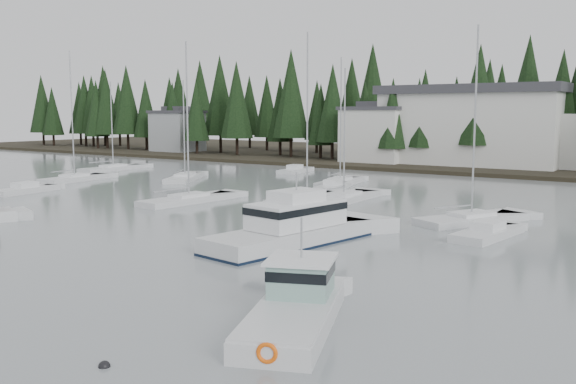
{
  "coord_description": "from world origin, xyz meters",
  "views": [
    {
      "loc": [
        24.51,
        -5.59,
        7.75
      ],
      "look_at": [
        0.75,
        28.93,
        2.5
      ],
      "focal_mm": 40.0,
      "sensor_mm": 36.0,
      "label": 1
    }
  ],
  "objects_px": {
    "house_far_west": "(177,130)",
    "lobster_boat_teal": "(295,311)",
    "sailboat_10": "(185,179)",
    "runabout_4": "(333,188)",
    "house_west": "(377,133)",
    "runabout_3": "(295,172)",
    "sailboat_6": "(189,201)",
    "runabout_0": "(25,191)",
    "sailboat_8": "(75,180)",
    "sailboat_12": "(307,201)",
    "harbor_inn": "(487,126)",
    "sailboat_4": "(340,184)",
    "sailboat_0": "(471,221)",
    "runabout_1": "(488,235)",
    "sailboat_11": "(344,200)",
    "sailboat_3": "(113,170)",
    "cabin_cruiser_center": "(292,232)"
  },
  "relations": [
    {
      "from": "harbor_inn",
      "to": "runabout_1",
      "type": "distance_m",
      "value": 51.32
    },
    {
      "from": "house_far_west",
      "to": "lobster_boat_teal",
      "type": "relative_size",
      "value": 1.03
    },
    {
      "from": "sailboat_4",
      "to": "sailboat_10",
      "type": "xyz_separation_m",
      "value": [
        -17.03,
        -5.97,
        -0.03
      ]
    },
    {
      "from": "house_west",
      "to": "sailboat_12",
      "type": "height_order",
      "value": "sailboat_12"
    },
    {
      "from": "lobster_boat_teal",
      "to": "sailboat_12",
      "type": "height_order",
      "value": "sailboat_12"
    },
    {
      "from": "sailboat_0",
      "to": "sailboat_11",
      "type": "distance_m",
      "value": 13.81
    },
    {
      "from": "harbor_inn",
      "to": "sailboat_10",
      "type": "xyz_separation_m",
      "value": [
        -23.7,
        -34.44,
        -5.71
      ]
    },
    {
      "from": "sailboat_4",
      "to": "house_west",
      "type": "bearing_deg",
      "value": 10.71
    },
    {
      "from": "sailboat_12",
      "to": "runabout_1",
      "type": "relative_size",
      "value": 2.27
    },
    {
      "from": "sailboat_8",
      "to": "runabout_3",
      "type": "xyz_separation_m",
      "value": [
        15.09,
        22.24,
        0.04
      ]
    },
    {
      "from": "sailboat_10",
      "to": "runabout_1",
      "type": "bearing_deg",
      "value": -138.66
    },
    {
      "from": "harbor_inn",
      "to": "sailboat_8",
      "type": "relative_size",
      "value": 1.97
    },
    {
      "from": "house_west",
      "to": "house_far_west",
      "type": "bearing_deg",
      "value": 177.27
    },
    {
      "from": "sailboat_10",
      "to": "runabout_0",
      "type": "height_order",
      "value": "sailboat_10"
    },
    {
      "from": "lobster_boat_teal",
      "to": "sailboat_8",
      "type": "height_order",
      "value": "sailboat_8"
    },
    {
      "from": "sailboat_0",
      "to": "runabout_1",
      "type": "xyz_separation_m",
      "value": [
        2.61,
        -4.67,
        0.05
      ]
    },
    {
      "from": "sailboat_8",
      "to": "sailboat_12",
      "type": "distance_m",
      "value": 30.89
    },
    {
      "from": "sailboat_6",
      "to": "runabout_0",
      "type": "bearing_deg",
      "value": 107.72
    },
    {
      "from": "cabin_cruiser_center",
      "to": "house_far_west",
      "type": "bearing_deg",
      "value": 57.43
    },
    {
      "from": "sailboat_3",
      "to": "sailboat_10",
      "type": "relative_size",
      "value": 1.04
    },
    {
      "from": "house_far_west",
      "to": "runabout_3",
      "type": "bearing_deg",
      "value": -25.67
    },
    {
      "from": "runabout_0",
      "to": "sailboat_11",
      "type": "bearing_deg",
      "value": -73.84
    },
    {
      "from": "runabout_0",
      "to": "runabout_3",
      "type": "relative_size",
      "value": 1.09
    },
    {
      "from": "runabout_3",
      "to": "house_far_west",
      "type": "bearing_deg",
      "value": 56.8
    },
    {
      "from": "runabout_4",
      "to": "sailboat_12",
      "type": "bearing_deg",
      "value": -176.72
    },
    {
      "from": "house_far_west",
      "to": "runabout_4",
      "type": "distance_m",
      "value": 60.9
    },
    {
      "from": "lobster_boat_teal",
      "to": "sailboat_4",
      "type": "distance_m",
      "value": 45.94
    },
    {
      "from": "sailboat_0",
      "to": "house_far_west",
      "type": "bearing_deg",
      "value": 85.07
    },
    {
      "from": "house_far_west",
      "to": "runabout_1",
      "type": "height_order",
      "value": "house_far_west"
    },
    {
      "from": "runabout_0",
      "to": "lobster_boat_teal",
      "type": "bearing_deg",
      "value": -119.78
    },
    {
      "from": "sailboat_3",
      "to": "sailboat_0",
      "type": "bearing_deg",
      "value": -106.57
    },
    {
      "from": "sailboat_10",
      "to": "runabout_4",
      "type": "xyz_separation_m",
      "value": [
        18.65,
        1.68,
        0.07
      ]
    },
    {
      "from": "sailboat_3",
      "to": "runabout_1",
      "type": "bearing_deg",
      "value": -110.41
    },
    {
      "from": "house_west",
      "to": "sailboat_3",
      "type": "xyz_separation_m",
      "value": [
        -25.17,
        -27.51,
        -4.59
      ]
    },
    {
      "from": "sailboat_11",
      "to": "runabout_1",
      "type": "relative_size",
      "value": 1.82
    },
    {
      "from": "runabout_0",
      "to": "runabout_1",
      "type": "bearing_deg",
      "value": -93.74
    },
    {
      "from": "cabin_cruiser_center",
      "to": "sailboat_10",
      "type": "relative_size",
      "value": 1.0
    },
    {
      "from": "sailboat_0",
      "to": "sailboat_3",
      "type": "relative_size",
      "value": 1.16
    },
    {
      "from": "house_far_west",
      "to": "harbor_inn",
      "type": "xyz_separation_m",
      "value": [
        57.04,
        1.34,
        1.37
      ]
    },
    {
      "from": "sailboat_11",
      "to": "runabout_4",
      "type": "distance_m",
      "value": 8.14
    },
    {
      "from": "harbor_inn",
      "to": "runabout_0",
      "type": "relative_size",
      "value": 4.21
    },
    {
      "from": "sailboat_4",
      "to": "sailboat_11",
      "type": "xyz_separation_m",
      "value": [
        6.56,
        -10.76,
        -0.03
      ]
    },
    {
      "from": "house_far_west",
      "to": "harbor_inn",
      "type": "height_order",
      "value": "harbor_inn"
    },
    {
      "from": "sailboat_6",
      "to": "sailboat_11",
      "type": "distance_m",
      "value": 13.49
    },
    {
      "from": "lobster_boat_teal",
      "to": "house_west",
      "type": "bearing_deg",
      "value": 2.03
    },
    {
      "from": "runabout_0",
      "to": "runabout_3",
      "type": "distance_m",
      "value": 33.32
    },
    {
      "from": "sailboat_6",
      "to": "runabout_3",
      "type": "bearing_deg",
      "value": 19.92
    },
    {
      "from": "sailboat_10",
      "to": "runabout_0",
      "type": "xyz_separation_m",
      "value": [
        -4.53,
        -17.33,
        0.07
      ]
    },
    {
      "from": "house_west",
      "to": "sailboat_10",
      "type": "distance_m",
      "value": 32.6
    },
    {
      "from": "runabout_3",
      "to": "sailboat_4",
      "type": "bearing_deg",
      "value": -133.78
    }
  ]
}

